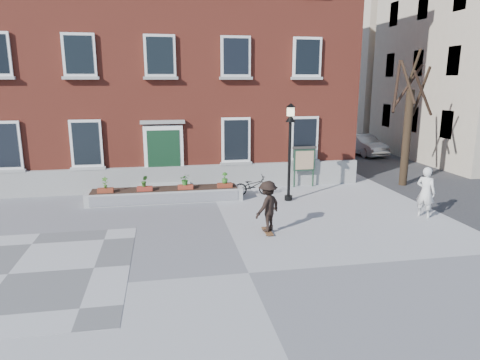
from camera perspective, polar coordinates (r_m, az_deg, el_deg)
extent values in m
plane|color=#9C9C9E|center=(11.12, 1.16, -12.29)|extent=(100.00, 100.00, 0.00)
cube|color=#5C5D5F|center=(12.50, -28.53, -10.98)|extent=(6.00, 6.00, 0.01)
imported|color=black|center=(18.18, 1.72, -0.75)|extent=(1.64, 0.59, 0.86)
imported|color=#A9ABAD|center=(29.49, 16.03, 4.55)|extent=(2.00, 4.25, 1.35)
imported|color=silver|center=(16.54, 23.51, -1.51)|extent=(0.74, 0.80, 1.83)
cube|color=maroon|center=(23.89, -10.63, 15.79)|extent=(18.00, 10.00, 12.00)
cube|color=gray|center=(19.20, -9.98, 0.16)|extent=(18.00, 0.24, 1.10)
cube|color=gray|center=(19.18, -9.93, -1.23)|extent=(2.60, 0.80, 0.20)
cube|color=#ABABA6|center=(19.28, -9.96, -0.55)|extent=(2.20, 0.50, 0.20)
cube|color=white|center=(19.03, -10.11, 3.42)|extent=(1.70, 0.12, 2.50)
cube|color=#12331D|center=(19.00, -10.10, 3.10)|extent=(1.40, 0.06, 2.30)
cube|color=gray|center=(18.81, -10.28, 7.61)|extent=(1.90, 0.25, 0.15)
cube|color=silver|center=(19.98, -28.90, 4.05)|extent=(1.30, 0.10, 2.00)
cube|color=black|center=(19.93, -28.94, 4.03)|extent=(1.08, 0.04, 1.78)
cube|color=#9D9C97|center=(20.08, -28.62, 1.04)|extent=(1.44, 0.20, 0.12)
cube|color=white|center=(19.19, -19.80, 4.60)|extent=(1.30, 0.10, 2.00)
cube|color=black|center=(19.15, -19.82, 4.58)|extent=(1.08, 0.04, 1.78)
cube|color=#ADADA8|center=(19.31, -19.59, 1.46)|extent=(1.44, 0.20, 0.12)
cube|color=silver|center=(19.05, -20.66, 15.36)|extent=(1.30, 0.10, 1.70)
cube|color=black|center=(19.00, -20.68, 15.37)|extent=(1.08, 0.04, 1.48)
cube|color=#A0A09B|center=(18.97, -20.47, 12.63)|extent=(1.44, 0.20, 0.12)
cube|color=silver|center=(18.78, -10.64, 15.99)|extent=(1.30, 0.10, 1.70)
cube|color=black|center=(18.73, -10.64, 16.00)|extent=(1.08, 0.04, 1.48)
cube|color=gray|center=(18.69, -10.52, 13.22)|extent=(1.44, 0.20, 0.12)
cube|color=white|center=(19.20, -0.55, 5.37)|extent=(1.30, 0.10, 2.00)
cube|color=black|center=(19.15, -0.52, 5.35)|extent=(1.08, 0.04, 1.78)
cube|color=#989893|center=(19.31, -0.51, 2.22)|extent=(1.44, 0.20, 0.12)
cube|color=silver|center=(19.05, -0.57, 16.16)|extent=(1.30, 0.10, 1.70)
cube|color=black|center=(19.01, -0.55, 16.17)|extent=(1.08, 0.04, 1.48)
cube|color=gray|center=(18.97, -0.54, 13.42)|extent=(1.44, 0.20, 0.12)
cube|color=silver|center=(19.98, 8.57, 5.52)|extent=(1.30, 0.10, 2.00)
cube|color=black|center=(19.93, 8.62, 5.51)|extent=(1.08, 0.04, 1.78)
cube|color=#A2A29D|center=(20.09, 8.53, 2.50)|extent=(1.44, 0.20, 0.12)
cube|color=white|center=(19.85, 8.94, 15.88)|extent=(1.30, 0.10, 1.70)
cube|color=black|center=(19.80, 8.99, 15.89)|extent=(1.08, 0.04, 1.48)
cube|color=#A6A6A1|center=(19.76, 8.90, 13.26)|extent=(1.44, 0.20, 0.12)
cube|color=#B5B5B0|center=(17.64, -9.90, -1.98)|extent=(6.20, 1.10, 0.50)
cube|color=#B5B5B5|center=(17.10, -9.88, -2.46)|extent=(5.80, 0.02, 0.40)
cube|color=black|center=(17.58, -9.93, -1.19)|extent=(5.80, 0.90, 0.06)
cube|color=maroon|center=(17.46, -17.50, -1.36)|extent=(0.60, 0.25, 0.20)
imported|color=#386C20|center=(17.39, -17.57, -0.33)|extent=(0.24, 0.24, 0.45)
cube|color=maroon|center=(17.33, -12.58, -1.18)|extent=(0.60, 0.25, 0.20)
imported|color=#2E641E|center=(17.25, -12.63, -0.13)|extent=(0.25, 0.25, 0.45)
cube|color=maroon|center=(17.33, -7.29, -0.96)|extent=(0.60, 0.25, 0.20)
imported|color=#296B20|center=(17.25, -7.32, 0.08)|extent=(0.40, 0.40, 0.45)
cube|color=maroon|center=(17.48, -2.04, -0.75)|extent=(0.60, 0.25, 0.20)
imported|color=#2E6A20|center=(17.40, -2.05, 0.29)|extent=(0.25, 0.25, 0.45)
cylinder|color=#312315|center=(21.13, 21.33, 5.18)|extent=(0.36, 0.36, 4.40)
cylinder|color=#302115|center=(21.25, 22.98, 10.75)|extent=(0.12, 1.12, 2.23)
cylinder|color=#321F16|center=(21.51, 21.51, 11.60)|extent=(1.18, 0.49, 1.97)
cylinder|color=black|center=(21.03, 20.17, 11.68)|extent=(0.88, 1.14, 2.35)
cylinder|color=#312116|center=(20.63, 21.50, 12.06)|extent=(0.60, 0.77, 1.90)
cylinder|color=black|center=(20.56, 23.21, 10.56)|extent=(1.39, 0.55, 1.95)
cylinder|color=#2E2114|center=(21.18, 22.23, 13.76)|extent=(0.43, 0.48, 1.58)
cube|color=#39393C|center=(31.54, 16.29, 3.83)|extent=(8.00, 36.00, 0.01)
cube|color=beige|center=(41.10, 19.56, 14.73)|extent=(10.00, 11.00, 13.00)
cube|color=black|center=(25.65, 25.90, 6.68)|extent=(0.08, 1.00, 1.50)
cube|color=black|center=(28.29, 22.11, 7.50)|extent=(0.08, 1.00, 1.50)
cube|color=black|center=(31.04, 18.97, 8.15)|extent=(0.08, 1.00, 1.50)
cube|color=black|center=(25.57, 26.65, 14.03)|extent=(0.08, 1.00, 1.50)
cube|color=black|center=(28.22, 22.70, 14.17)|extent=(0.08, 1.00, 1.50)
cube|color=black|center=(30.97, 19.44, 14.23)|extent=(0.08, 1.00, 1.50)
cube|color=black|center=(28.52, 23.30, 20.58)|extent=(0.08, 1.00, 1.50)
cube|color=black|center=(31.25, 19.90, 20.09)|extent=(0.08, 1.00, 1.50)
cylinder|color=black|center=(17.63, 6.47, -2.38)|extent=(0.32, 0.32, 0.20)
cylinder|color=black|center=(17.29, 6.59, 2.42)|extent=(0.12, 0.12, 3.20)
cone|color=black|center=(17.06, 6.75, 8.20)|extent=(0.40, 0.40, 0.30)
cube|color=beige|center=(17.04, 6.77, 9.04)|extent=(0.24, 0.24, 0.34)
cone|color=black|center=(17.02, 6.79, 9.88)|extent=(0.40, 0.40, 0.16)
cylinder|color=#1A3424|center=(19.69, 7.28, 1.62)|extent=(0.08, 0.08, 1.80)
cylinder|color=#193220|center=(19.97, 9.75, 1.70)|extent=(0.08, 0.08, 1.80)
cube|color=#193224|center=(19.76, 8.56, 2.65)|extent=(1.00, 0.10, 1.00)
cube|color=#CFBA86|center=(19.70, 8.62, 2.62)|extent=(0.85, 0.02, 0.85)
cube|color=#393531|center=(19.67, 8.62, 4.29)|extent=(1.10, 0.16, 0.10)
cube|color=brown|center=(13.86, 3.67, -6.81)|extent=(0.22, 0.78, 0.03)
cylinder|color=black|center=(13.60, 3.58, -7.37)|extent=(0.03, 0.05, 0.05)
cylinder|color=black|center=(13.64, 4.32, -7.31)|extent=(0.03, 0.05, 0.05)
cylinder|color=black|center=(14.11, 3.04, -6.59)|extent=(0.03, 0.05, 0.05)
cylinder|color=black|center=(14.15, 3.75, -6.54)|extent=(0.03, 0.05, 0.05)
imported|color=black|center=(13.60, 3.72, -3.50)|extent=(1.21, 1.14, 1.64)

